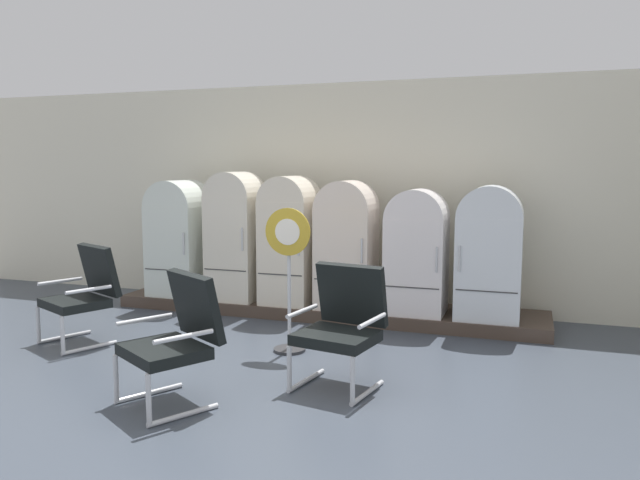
% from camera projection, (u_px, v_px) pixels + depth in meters
% --- Properties ---
extents(ground, '(12.00, 10.00, 0.05)m').
position_uv_depth(ground, '(202.00, 405.00, 4.83)').
color(ground, '#3A424D').
extents(back_wall, '(11.76, 0.12, 2.92)m').
position_uv_depth(back_wall, '(339.00, 195.00, 8.09)').
color(back_wall, silver).
rests_on(back_wall, ground).
extents(display_plinth, '(5.37, 0.95, 0.15)m').
position_uv_depth(display_plinth, '(324.00, 309.00, 7.66)').
color(display_plinth, '#45372D').
rests_on(display_plinth, ground).
extents(refrigerator_0, '(0.68, 0.71, 1.52)m').
position_uv_depth(refrigerator_0, '(180.00, 234.00, 8.11)').
color(refrigerator_0, silver).
rests_on(refrigerator_0, display_plinth).
extents(refrigerator_1, '(0.62, 0.64, 1.63)m').
position_uv_depth(refrigerator_1, '(236.00, 232.00, 7.80)').
color(refrigerator_1, silver).
rests_on(refrigerator_1, display_plinth).
extents(refrigerator_2, '(0.61, 0.72, 1.58)m').
position_uv_depth(refrigerator_2, '(290.00, 236.00, 7.60)').
color(refrigerator_2, silver).
rests_on(refrigerator_2, display_plinth).
extents(refrigerator_3, '(0.66, 0.62, 1.53)m').
position_uv_depth(refrigerator_3, '(347.00, 241.00, 7.32)').
color(refrigerator_3, silver).
rests_on(refrigerator_3, display_plinth).
extents(refrigerator_4, '(0.67, 0.64, 1.44)m').
position_uv_depth(refrigerator_4, '(417.00, 248.00, 7.06)').
color(refrigerator_4, white).
rests_on(refrigerator_4, display_plinth).
extents(refrigerator_5, '(0.70, 0.66, 1.49)m').
position_uv_depth(refrigerator_5, '(489.00, 249.00, 6.81)').
color(refrigerator_5, white).
rests_on(refrigerator_5, display_plinth).
extents(armchair_left, '(0.85, 0.86, 1.02)m').
position_uv_depth(armchair_left, '(85.00, 290.00, 6.40)').
color(armchair_left, silver).
rests_on(armchair_left, ground).
extents(armchair_right, '(0.77, 0.76, 1.02)m').
position_uv_depth(armchair_right, '(342.00, 321.00, 5.14)').
color(armchair_right, silver).
rests_on(armchair_right, ground).
extents(armchair_center, '(0.87, 0.88, 1.02)m').
position_uv_depth(armchair_center, '(177.00, 334.00, 4.74)').
color(armchair_center, silver).
rests_on(armchair_center, ground).
extents(sign_stand, '(0.47, 0.32, 1.45)m').
position_uv_depth(sign_stand, '(289.00, 281.00, 6.05)').
color(sign_stand, '#2D2D30').
rests_on(sign_stand, ground).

